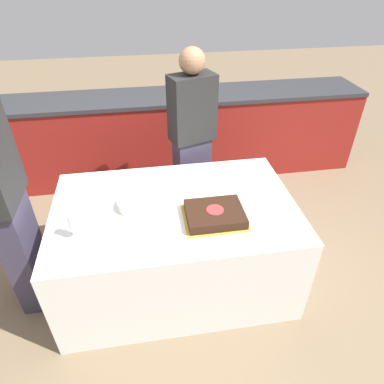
# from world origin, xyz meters

# --- Properties ---
(ground_plane) EXTENTS (14.00, 14.00, 0.00)m
(ground_plane) POSITION_xyz_m (0.00, 0.00, 0.00)
(ground_plane) COLOR #7A664C
(back_counter) EXTENTS (4.40, 0.58, 0.92)m
(back_counter) POSITION_xyz_m (0.00, 1.60, 0.46)
(back_counter) COLOR maroon
(back_counter) RESTS_ON ground_plane
(dining_table) EXTENTS (1.65, 1.05, 0.72)m
(dining_table) POSITION_xyz_m (0.00, 0.00, 0.36)
(dining_table) COLOR silver
(dining_table) RESTS_ON ground_plane
(cake) EXTENTS (0.41, 0.33, 0.07)m
(cake) POSITION_xyz_m (0.24, -0.17, 0.76)
(cake) COLOR gold
(cake) RESTS_ON dining_table
(plate_stack) EXTENTS (0.22, 0.22, 0.06)m
(plate_stack) POSITION_xyz_m (-0.27, 0.02, 0.75)
(plate_stack) COLOR white
(plate_stack) RESTS_ON dining_table
(wine_glass) EXTENTS (0.07, 0.07, 0.17)m
(wine_glass) POSITION_xyz_m (-0.62, -0.21, 0.84)
(wine_glass) COLOR white
(wine_glass) RESTS_ON dining_table
(side_plate_near_cake) EXTENTS (0.19, 0.19, 0.00)m
(side_plate_near_cake) POSITION_xyz_m (0.16, 0.14, 0.73)
(side_plate_near_cake) COLOR white
(side_plate_near_cake) RESTS_ON dining_table
(person_cutting_cake) EXTENTS (0.40, 0.30, 1.57)m
(person_cutting_cake) POSITION_xyz_m (0.24, 0.74, 0.82)
(person_cutting_cake) COLOR #383347
(person_cutting_cake) RESTS_ON ground_plane
(person_seated_left) EXTENTS (0.21, 0.40, 1.67)m
(person_seated_left) POSITION_xyz_m (-1.05, 0.00, 0.87)
(person_seated_left) COLOR #383347
(person_seated_left) RESTS_ON ground_plane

